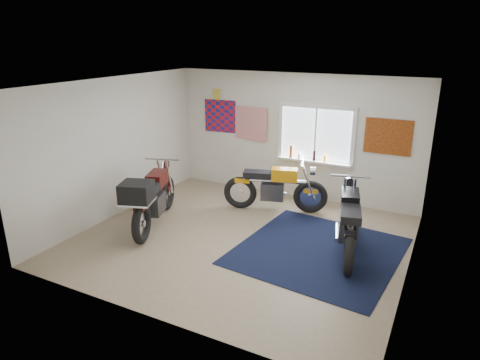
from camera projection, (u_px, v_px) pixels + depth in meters
The scene contains 10 objects.
ground at pixel (242, 239), 7.58m from camera, with size 5.50×5.50×0.00m, color #9E896B.
room_shell at pixel (242, 149), 7.05m from camera, with size 5.50×5.50×5.50m.
navy_rug at pixel (318, 251), 7.15m from camera, with size 2.50×2.60×0.01m, color black.
window_assembly at pixel (316, 138), 9.01m from camera, with size 1.66×0.17×1.26m.
oil_bottles at pixel (303, 154), 9.17m from camera, with size 0.82×0.07×0.28m.
flag_display at pixel (217, 94), 9.80m from camera, with size 1.60×0.10×1.17m.
triumph_poster at pixel (388, 137), 8.34m from camera, with size 0.90×0.03×0.70m, color #A54C14.
yellow_triumph at pixel (275, 189), 8.69m from camera, with size 2.07×0.85×1.07m.
black_chrome_bike at pixel (348, 223), 7.04m from camera, with size 0.83×2.19×1.14m.
maroon_tourer at pixel (151, 198), 7.83m from camera, with size 1.14×2.22×1.15m.
Camera 1 is at (3.08, -6.11, 3.42)m, focal length 32.00 mm.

